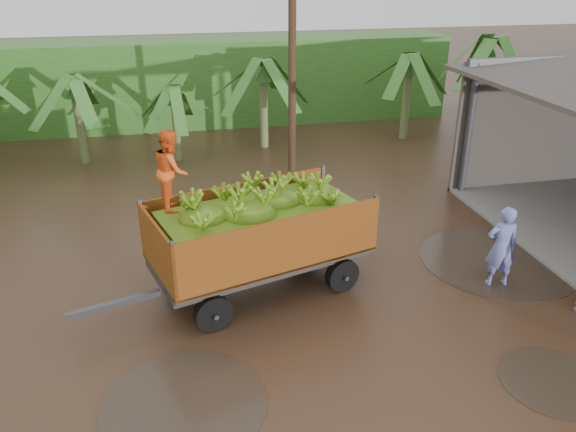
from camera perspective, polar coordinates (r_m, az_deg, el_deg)
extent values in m
plane|color=black|center=(11.88, 7.22, -9.84)|extent=(100.00, 100.00, 0.00)
cube|color=#2D661E|center=(25.69, -8.93, 13.36)|extent=(22.00, 3.00, 3.60)
cube|color=#47474C|center=(11.59, -17.23, -8.56)|extent=(1.78, 0.63, 0.12)
imported|color=orange|center=(11.24, -11.75, 4.59)|extent=(0.62, 0.79, 1.62)
imported|color=#6E75C9|center=(13.18, 20.88, -2.92)|extent=(0.76, 0.56, 1.90)
cylinder|color=#47301E|center=(17.39, 0.42, 14.49)|extent=(0.24, 0.24, 7.26)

